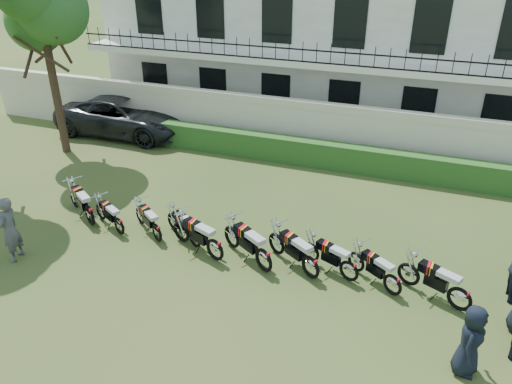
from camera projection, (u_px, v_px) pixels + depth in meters
ground at (214, 261)px, 13.91m from camera, size 100.00×100.00×0.00m
perimeter_wall at (295, 127)px, 20.01m from camera, size 30.00×0.35×2.30m
hedge at (314, 153)px, 19.35m from camera, size 18.00×0.60×1.00m
building at (332, 36)px, 23.78m from camera, size 20.40×9.60×7.40m
tree_west_near at (39, 1)px, 18.05m from camera, size 3.40×3.20×7.90m
motorcycle_0 at (89, 211)px, 15.34m from camera, size 1.77×1.20×1.11m
motorcycle_1 at (119, 222)px, 14.90m from camera, size 1.57×0.90×0.94m
motorcycle_2 at (157, 229)px, 14.56m from camera, size 1.50×1.09×0.97m
motorcycle_3 at (194, 234)px, 14.29m from camera, size 1.57×0.99×0.97m
motorcycle_4 at (215, 245)px, 13.68m from camera, size 1.95×0.93×1.12m
motorcycle_5 at (264, 255)px, 13.22m from camera, size 1.87×1.21×1.16m
motorcycle_6 at (311, 262)px, 12.97m from camera, size 1.78×1.18×1.12m
motorcycle_7 at (349, 266)px, 12.89m from camera, size 1.73×0.87×1.01m
motorcycle_8 at (393, 280)px, 12.40m from camera, size 1.55×1.06×0.98m
motorcycle_9 at (461, 294)px, 11.86m from camera, size 1.85×0.99×1.09m
suv at (124, 116)px, 22.21m from camera, size 6.09×2.90×1.68m
inspector at (10, 230)px, 13.56m from camera, size 0.58×0.77×1.90m
officer_0 at (470, 341)px, 10.05m from camera, size 0.65×0.89×1.66m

